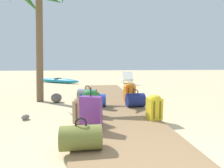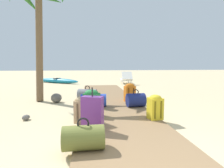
# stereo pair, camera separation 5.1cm
# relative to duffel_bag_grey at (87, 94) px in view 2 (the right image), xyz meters

# --- Properties ---
(ground_plane) EXTENTS (60.00, 60.00, 0.00)m
(ground_plane) POSITION_rel_duffel_bag_grey_xyz_m (0.68, -0.98, -0.26)
(ground_plane) COLOR #D1BA8C
(boardwalk) EXTENTS (1.71, 8.27, 0.08)m
(boardwalk) POSITION_rel_duffel_bag_grey_xyz_m (0.68, -0.15, -0.22)
(boardwalk) COLOR olive
(boardwalk) RESTS_ON ground
(duffel_bag_grey) EXTENTS (0.66, 0.49, 0.46)m
(duffel_bag_grey) POSITION_rel_duffel_bag_grey_xyz_m (0.00, 0.00, 0.00)
(duffel_bag_grey) COLOR slate
(duffel_bag_grey) RESTS_ON boardwalk
(duffel_bag_olive) EXTENTS (0.56, 0.35, 0.44)m
(duffel_bag_olive) POSITION_rel_duffel_bag_grey_xyz_m (-0.03, -3.46, -0.01)
(duffel_bag_olive) COLOR olive
(duffel_bag_olive) RESTS_ON boardwalk
(suitcase_purple) EXTENTS (0.40, 0.29, 0.75)m
(suitcase_purple) POSITION_rel_duffel_bag_grey_xyz_m (0.11, -2.73, 0.12)
(suitcase_purple) COLOR #6B2D84
(suitcase_purple) RESTS_ON boardwalk
(backpack_green) EXTENTS (0.39, 0.32, 0.58)m
(backpack_green) POSITION_rel_duffel_bag_grey_xyz_m (0.11, -1.81, 0.13)
(backpack_green) COLOR #237538
(backpack_green) RESTS_ON boardwalk
(duffel_bag_blue) EXTENTS (0.71, 0.40, 0.45)m
(duffel_bag_blue) POSITION_rel_duffel_bag_grey_xyz_m (0.17, -0.94, -0.01)
(duffel_bag_blue) COLOR #2847B7
(duffel_bag_blue) RESTS_ON boardwalk
(backpack_tan) EXTENTS (0.32, 0.24, 0.52)m
(backpack_tan) POSITION_rel_duffel_bag_grey_xyz_m (-0.08, -2.30, 0.10)
(backpack_tan) COLOR tan
(backpack_tan) RESTS_ON boardwalk
(duffel_bag_navy) EXTENTS (0.51, 0.40, 0.47)m
(duffel_bag_navy) POSITION_rel_duffel_bag_grey_xyz_m (1.30, -1.11, 0.01)
(duffel_bag_navy) COLOR navy
(duffel_bag_navy) RESTS_ON boardwalk
(backpack_yellow) EXTENTS (0.30, 0.30, 0.51)m
(backpack_yellow) POSITION_rel_duffel_bag_grey_xyz_m (1.42, -2.25, 0.09)
(backpack_yellow) COLOR gold
(backpack_yellow) RESTS_ON boardwalk
(backpack_orange) EXTENTS (0.36, 0.27, 0.56)m
(backpack_orange) POSITION_rel_duffel_bag_grey_xyz_m (1.29, -0.41, 0.12)
(backpack_orange) COLOR orange
(backpack_orange) RESTS_ON boardwalk
(palm_tree_near_left) EXTENTS (2.20, 2.11, 4.09)m
(palm_tree_near_left) POSITION_rel_duffel_bag_grey_xyz_m (-1.57, 0.58, 2.98)
(palm_tree_near_left) COLOR brown
(palm_tree_near_left) RESTS_ON ground
(lounge_chair) EXTENTS (0.73, 1.61, 0.77)m
(lounge_chair) POSITION_rel_duffel_bag_grey_xyz_m (2.32, 5.16, 0.07)
(lounge_chair) COLOR white
(lounge_chair) RESTS_ON ground
(kayak) EXTENTS (3.07, 2.29, 0.31)m
(kayak) POSITION_rel_duffel_bag_grey_xyz_m (-2.00, 6.28, -0.10)
(kayak) COLOR teal
(kayak) RESTS_ON ground
(rock_left_near) EXTENTS (0.37, 0.42, 0.29)m
(rock_left_near) POSITION_rel_duffel_bag_grey_xyz_m (-0.99, 0.08, -0.11)
(rock_left_near) COLOR #5B5651
(rock_left_near) RESTS_ON ground
(rock_left_far) EXTENTS (0.21, 0.22, 0.12)m
(rock_left_far) POSITION_rel_duffel_bag_grey_xyz_m (-1.33, -1.73, -0.20)
(rock_left_far) COLOR slate
(rock_left_far) RESTS_ON ground
(rock_right_mid) EXTENTS (0.22, 0.21, 0.12)m
(rock_right_mid) POSITION_rel_duffel_bag_grey_xyz_m (1.88, 0.85, -0.20)
(rock_right_mid) COLOR #5B5651
(rock_right_mid) RESTS_ON ground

